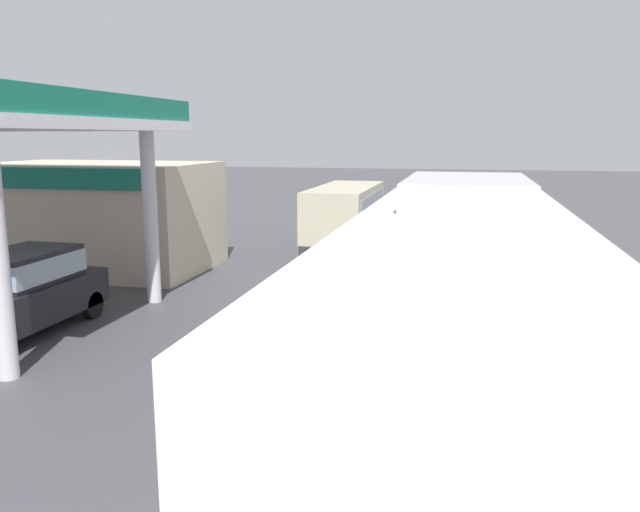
# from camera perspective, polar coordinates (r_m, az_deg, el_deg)

# --- Properties ---
(ground) EXTENTS (120.00, 120.00, 0.00)m
(ground) POSITION_cam_1_polar(r_m,az_deg,el_deg) (23.85, 9.03, 0.47)
(ground) COLOR #424247
(lane_divider_stripe) EXTENTS (0.16, 50.00, 0.01)m
(lane_divider_stripe) POSITION_cam_1_polar(r_m,az_deg,el_deg) (18.96, 7.89, -2.16)
(lane_divider_stripe) COLOR #D8CC4C
(lane_divider_stripe) RESTS_ON ground
(coach_bus_main) EXTENTS (2.60, 11.04, 3.69)m
(coach_bus_main) POSITION_cam_1_polar(r_m,az_deg,el_deg) (8.15, 12.64, -7.44)
(coach_bus_main) COLOR white
(coach_bus_main) RESTS_ON ground
(gas_station_roadside) EXTENTS (9.10, 11.95, 5.10)m
(gas_station_roadside) POSITION_cam_1_polar(r_m,az_deg,el_deg) (19.72, -22.69, 5.32)
(gas_station_roadside) COLOR #147259
(gas_station_roadside) RESTS_ON ground
(car_at_pump) EXTENTS (1.70, 4.20, 1.82)m
(car_at_pump) POSITION_cam_1_polar(r_m,az_deg,el_deg) (14.94, -25.52, -2.69)
(car_at_pump) COLOR black
(car_at_pump) RESTS_ON ground
(minibus_opposing_lane) EXTENTS (2.04, 6.13, 2.44)m
(minibus_opposing_lane) POSITION_cam_1_polar(r_m,az_deg,el_deg) (22.96, 2.31, 3.92)
(minibus_opposing_lane) COLOR #BFB799
(minibus_opposing_lane) RESTS_ON ground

